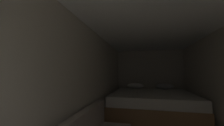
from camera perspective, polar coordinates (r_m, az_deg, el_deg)
The scene contains 4 objects.
wall_back at distance 5.08m, azimuth 15.51°, elevation -6.79°, with size 2.39×0.05×2.12m, color beige.
wall_left at distance 2.66m, azimuth -8.01°, elevation -9.58°, with size 0.05×5.13×2.12m, color beige.
ceiling_slab at distance 2.62m, azimuth 17.78°, elevation 14.50°, with size 2.39×5.13×0.05m, color white.
bed at distance 4.11m, azimuth 16.42°, elevation -16.95°, with size 2.17×2.02×0.95m.
Camera 1 is at (-0.23, -0.45, 1.32)m, focal length 21.62 mm.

